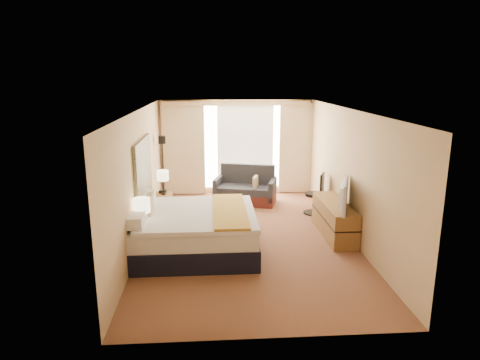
{
  "coord_description": "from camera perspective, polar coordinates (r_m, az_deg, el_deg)",
  "views": [
    {
      "loc": [
        -0.7,
        -8.26,
        3.26
      ],
      "look_at": [
        -0.11,
        0.4,
        1.12
      ],
      "focal_mm": 32.0,
      "sensor_mm": 36.0,
      "label": 1
    }
  ],
  "objects": [
    {
      "name": "headboard",
      "position": [
        8.8,
        -12.72,
        0.5
      ],
      "size": [
        0.06,
        1.85,
        1.5
      ],
      "primitive_type": "cube",
      "color": "black",
      "rests_on": "wall_left"
    },
    {
      "name": "desk_chair",
      "position": [
        10.39,
        10.15,
        -2.09
      ],
      "size": [
        0.5,
        0.5,
        1.0
      ],
      "rotation": [
        0.0,
        0.0,
        -0.41
      ],
      "color": "black",
      "rests_on": "floor"
    },
    {
      "name": "curtains",
      "position": [
        11.82,
        -0.5,
        4.84
      ],
      "size": [
        4.12,
        0.19,
        2.56
      ],
      "color": "beige",
      "rests_on": "floor"
    },
    {
      "name": "loveseat",
      "position": [
        11.18,
        0.77,
        -1.39
      ],
      "size": [
        1.71,
        1.22,
        0.97
      ],
      "rotation": [
        0.0,
        0.0,
        -0.28
      ],
      "color": "#501D16",
      "rests_on": "floor"
    },
    {
      "name": "bed",
      "position": [
        8.13,
        -6.27,
        -6.74
      ],
      "size": [
        2.31,
        2.11,
        1.12
      ],
      "color": "black",
      "rests_on": "floor"
    },
    {
      "name": "nightstand_left",
      "position": [
        7.89,
        -12.29,
        -8.71
      ],
      "size": [
        0.45,
        0.52,
        0.55
      ],
      "primitive_type": "cube",
      "color": "olive",
      "rests_on": "floor"
    },
    {
      "name": "floor_lamp",
      "position": [
        10.81,
        -10.25,
        3.03
      ],
      "size": [
        0.23,
        0.23,
        1.8
      ],
      "color": "black",
      "rests_on": "floor"
    },
    {
      "name": "wall_front",
      "position": [
        5.2,
        4.17,
        -8.33
      ],
      "size": [
        4.2,
        0.02,
        2.6
      ],
      "primitive_type": "cube",
      "color": "#E4B98B",
      "rests_on": "ground"
    },
    {
      "name": "nightstand_right",
      "position": [
        10.23,
        -10.34,
        -3.35
      ],
      "size": [
        0.45,
        0.52,
        0.55
      ],
      "primitive_type": "cube",
      "color": "olive",
      "rests_on": "floor"
    },
    {
      "name": "wall_right",
      "position": [
        8.94,
        14.43,
        0.75
      ],
      "size": [
        0.02,
        7.0,
        2.6
      ],
      "primitive_type": "cube",
      "color": "#E4B98B",
      "rests_on": "ground"
    },
    {
      "name": "tissue_box",
      "position": [
        7.88,
        -11.63,
        -6.13
      ],
      "size": [
        0.14,
        0.14,
        0.11
      ],
      "primitive_type": "cube",
      "rotation": [
        0.0,
        0.0,
        -0.23
      ],
      "color": "#9BBEF0",
      "rests_on": "nightstand_left"
    },
    {
      "name": "telephone",
      "position": [
        10.25,
        -10.25,
        -1.52
      ],
      "size": [
        0.18,
        0.14,
        0.07
      ],
      "primitive_type": "cube",
      "rotation": [
        0.0,
        0.0,
        -0.07
      ],
      "color": "black",
      "rests_on": "nightstand_right"
    },
    {
      "name": "ceiling",
      "position": [
        8.32,
        0.93,
        9.3
      ],
      "size": [
        4.2,
        7.0,
        0.02
      ],
      "primitive_type": "cube",
      "color": "silver",
      "rests_on": "wall_back"
    },
    {
      "name": "floor",
      "position": [
        8.91,
        0.86,
        -7.61
      ],
      "size": [
        4.2,
        7.0,
        0.02
      ],
      "primitive_type": "cube",
      "color": "#4E1618",
      "rests_on": "ground"
    },
    {
      "name": "television",
      "position": [
        8.51,
        13.18,
        -1.95
      ],
      "size": [
        0.47,
        1.01,
        0.59
      ],
      "primitive_type": "imported",
      "rotation": [
        0.0,
        0.0,
        1.23
      ],
      "color": "black",
      "rests_on": "media_dresser"
    },
    {
      "name": "wall_back",
      "position": [
        11.94,
        -0.52,
        4.41
      ],
      "size": [
        4.2,
        0.02,
        2.6
      ],
      "primitive_type": "cube",
      "color": "#E4B98B",
      "rests_on": "ground"
    },
    {
      "name": "lamp_left",
      "position": [
        7.68,
        -12.98,
        -3.39
      ],
      "size": [
        0.29,
        0.29,
        0.62
      ],
      "color": "black",
      "rests_on": "nightstand_left"
    },
    {
      "name": "lamp_right",
      "position": [
        10.01,
        -10.26,
        0.52
      ],
      "size": [
        0.27,
        0.27,
        0.57
      ],
      "color": "black",
      "rests_on": "nightstand_right"
    },
    {
      "name": "window",
      "position": [
        11.93,
        0.69,
        4.49
      ],
      "size": [
        2.3,
        0.02,
        2.3
      ],
      "primitive_type": "cube",
      "color": "white",
      "rests_on": "wall_back"
    },
    {
      "name": "wall_left",
      "position": [
        8.6,
        -13.18,
        0.32
      ],
      "size": [
        0.02,
        7.0,
        2.6
      ],
      "primitive_type": "cube",
      "color": "#E4B98B",
      "rests_on": "ground"
    },
    {
      "name": "media_dresser",
      "position": [
        9.12,
        12.45,
        -5.1
      ],
      "size": [
        0.5,
        1.8,
        0.7
      ],
      "primitive_type": "cube",
      "color": "olive",
      "rests_on": "floor"
    }
  ]
}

